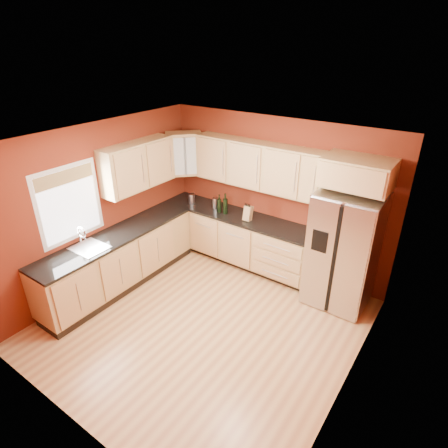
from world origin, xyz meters
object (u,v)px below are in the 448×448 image
at_px(canister_left, 192,199).
at_px(soap_dispenser, 310,231).
at_px(wine_bottle_a, 225,204).
at_px(knife_block, 248,213).
at_px(refrigerator, 343,250).

height_order(canister_left, soap_dispenser, canister_left).
distance_m(wine_bottle_a, soap_dispenser, 1.55).
xyz_separation_m(canister_left, soap_dispenser, (2.29, 0.07, -0.01)).
bearing_deg(knife_block, refrigerator, 0.00).
bearing_deg(knife_block, soap_dispenser, 2.94).
xyz_separation_m(canister_left, knife_block, (1.21, 0.01, 0.03)).
bearing_deg(wine_bottle_a, canister_left, -179.34).
distance_m(wine_bottle_a, knife_block, 0.46).
bearing_deg(refrigerator, knife_block, -179.97).
bearing_deg(knife_block, canister_left, -179.52).
relative_size(refrigerator, soap_dispenser, 9.67).
height_order(refrigerator, knife_block, refrigerator).
relative_size(knife_block, soap_dispenser, 1.34).
distance_m(canister_left, soap_dispenser, 2.30).
height_order(wine_bottle_a, knife_block, wine_bottle_a).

